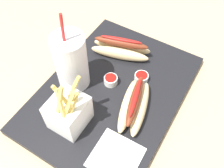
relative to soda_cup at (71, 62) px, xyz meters
The scene contains 9 objects.
ground_plane 0.15m from the soda_cup, 103.42° to the left, with size 2.40×2.40×0.02m, color tan.
food_tray 0.14m from the soda_cup, 103.42° to the left, with size 0.47×0.34×0.02m, color black.
soda_cup is the anchor object (origin of this frame).
fries_basket 0.13m from the soda_cup, 31.79° to the left, with size 0.09×0.08×0.16m.
hot_dog_1 0.19m from the soda_cup, 90.65° to the left, with size 0.17×0.10×0.06m.
hot_dog_2 0.17m from the soda_cup, 159.02° to the left, with size 0.10×0.18×0.06m.
ketchup_cup_1 0.19m from the soda_cup, 122.96° to the left, with size 0.04×0.04×0.02m.
ketchup_cup_2 0.12m from the soda_cup, 117.74° to the left, with size 0.04×0.04×0.02m.
napkin_stack 0.25m from the soda_cup, 58.37° to the left, with size 0.10×0.10×0.00m, color white.
Camera 1 is at (0.32, 0.20, 0.57)m, focal length 40.69 mm.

